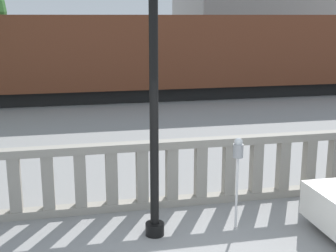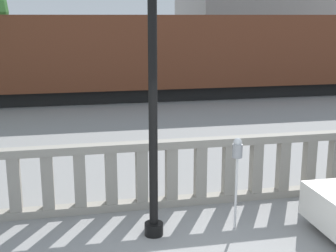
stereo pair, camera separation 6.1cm
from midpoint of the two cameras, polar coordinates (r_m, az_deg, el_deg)
balustrade at (r=8.47m, az=0.61°, el=-5.78°), size 15.12×0.24×1.23m
lamppost at (r=6.82m, az=-1.67°, el=14.02°), size 0.43×0.43×5.42m
parking_meter at (r=7.49m, az=8.66°, el=-3.73°), size 0.16×0.16×1.52m
train_near at (r=19.76m, az=-2.43°, el=8.66°), size 29.33×3.05×4.03m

